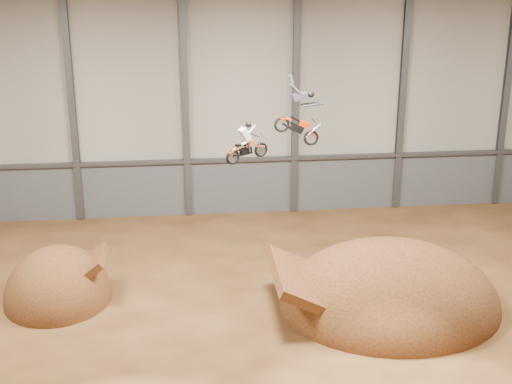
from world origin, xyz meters
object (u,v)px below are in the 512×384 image
at_px(fmx_rider_a, 247,140).
at_px(fmx_rider_b, 293,111).
at_px(takeoff_ramp, 59,298).
at_px(landing_ramp, 389,306).

bearing_deg(fmx_rider_a, fmx_rider_b, -7.74).
distance_m(takeoff_ramp, fmx_rider_a, 12.04).
xyz_separation_m(landing_ramp, fmx_rider_a, (-6.52, 1.89, 7.81)).
bearing_deg(landing_ramp, takeoff_ramp, 171.20).
bearing_deg(fmx_rider_b, landing_ramp, -34.77).
height_order(landing_ramp, fmx_rider_a, fmx_rider_a).
relative_size(takeoff_ramp, fmx_rider_b, 1.92).
xyz_separation_m(landing_ramp, fmx_rider_b, (-4.32, 2.62, 8.93)).
xyz_separation_m(takeoff_ramp, fmx_rider_b, (11.34, 0.19, 8.93)).
bearing_deg(fmx_rider_a, takeoff_ramp, 150.71).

